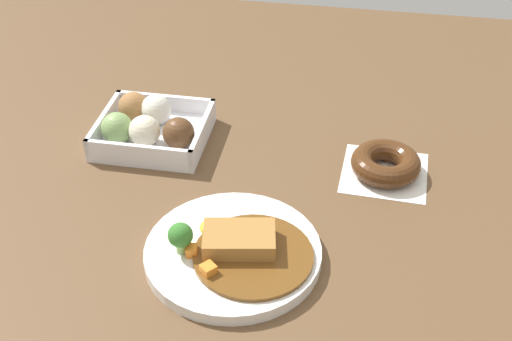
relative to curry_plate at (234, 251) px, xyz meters
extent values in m
plane|color=brown|center=(-0.03, 0.07, -0.01)|extent=(1.60, 1.60, 0.00)
cylinder|color=white|center=(0.00, 0.00, -0.01)|extent=(0.24, 0.24, 0.02)
cylinder|color=brown|center=(0.03, -0.01, 0.01)|extent=(0.16, 0.16, 0.01)
cube|color=#A87538|center=(0.01, 0.00, 0.02)|extent=(0.11, 0.08, 0.02)
cylinder|color=white|center=(-0.04, 0.02, 0.01)|extent=(0.07, 0.07, 0.00)
ellipsoid|color=yellow|center=(-0.04, 0.02, 0.02)|extent=(0.03, 0.03, 0.02)
cylinder|color=#8CB766|center=(-0.07, -0.02, 0.01)|extent=(0.01, 0.01, 0.02)
sphere|color=#387A2D|center=(-0.07, -0.02, 0.03)|extent=(0.03, 0.03, 0.03)
cube|color=orange|center=(-0.02, -0.05, 0.01)|extent=(0.02, 0.02, 0.02)
cube|color=orange|center=(-0.05, -0.02, 0.01)|extent=(0.02, 0.02, 0.02)
cube|color=white|center=(-0.19, 0.26, -0.01)|extent=(0.18, 0.17, 0.01)
cube|color=white|center=(-0.28, 0.26, 0.01)|extent=(0.01, 0.17, 0.03)
cube|color=white|center=(-0.11, 0.26, 0.01)|extent=(0.01, 0.17, 0.03)
cube|color=white|center=(-0.19, 0.18, 0.01)|extent=(0.18, 0.01, 0.03)
cube|color=white|center=(-0.19, 0.34, 0.01)|extent=(0.18, 0.01, 0.03)
sphere|color=#84A860|center=(-0.24, 0.23, 0.02)|extent=(0.05, 0.05, 0.05)
sphere|color=#EFE5C6|center=(-0.20, 0.23, 0.02)|extent=(0.05, 0.05, 0.05)
sphere|color=brown|center=(-0.14, 0.23, 0.02)|extent=(0.05, 0.05, 0.05)
sphere|color=#9E6B3D|center=(-0.24, 0.30, 0.02)|extent=(0.05, 0.05, 0.05)
sphere|color=silver|center=(-0.20, 0.30, 0.02)|extent=(0.05, 0.05, 0.05)
cube|color=white|center=(0.20, 0.23, -0.01)|extent=(0.14, 0.14, 0.00)
torus|color=#4C2B14|center=(0.20, 0.23, 0.01)|extent=(0.11, 0.11, 0.04)
camera|label=1|loc=(0.15, -0.66, 0.65)|focal=48.01mm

